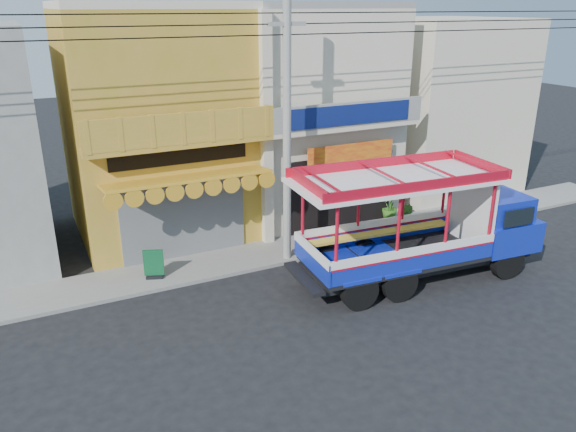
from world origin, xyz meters
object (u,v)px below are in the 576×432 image
object	(u,v)px
songthaew_truck	(435,223)
potted_plant_b	(408,218)
utility_pole	(291,112)
green_sign	(154,266)
potted_plant_c	(390,207)

from	to	relation	value
songthaew_truck	potted_plant_b	world-z (taller)	songthaew_truck
songthaew_truck	utility_pole	bearing A→B (deg)	139.37
songthaew_truck	green_sign	bearing A→B (deg)	156.63
potted_plant_b	green_sign	bearing A→B (deg)	64.63
green_sign	potted_plant_c	xyz separation A→B (m)	(9.59, 0.93, 0.15)
utility_pole	potted_plant_b	bearing A→B (deg)	2.44
utility_pole	potted_plant_c	distance (m)	6.82
songthaew_truck	green_sign	world-z (taller)	songthaew_truck
green_sign	potted_plant_c	world-z (taller)	potted_plant_c
green_sign	songthaew_truck	bearing A→B (deg)	-23.37
green_sign	potted_plant_b	bearing A→B (deg)	-1.52
utility_pole	green_sign	bearing A→B (deg)	174.11
songthaew_truck	potted_plant_b	distance (m)	3.75
utility_pole	potted_plant_b	distance (m)	6.70
songthaew_truck	green_sign	xyz separation A→B (m)	(-8.03, 3.47, -1.26)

